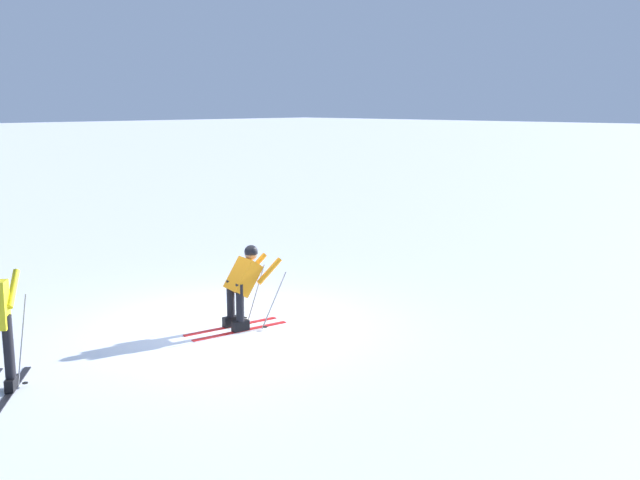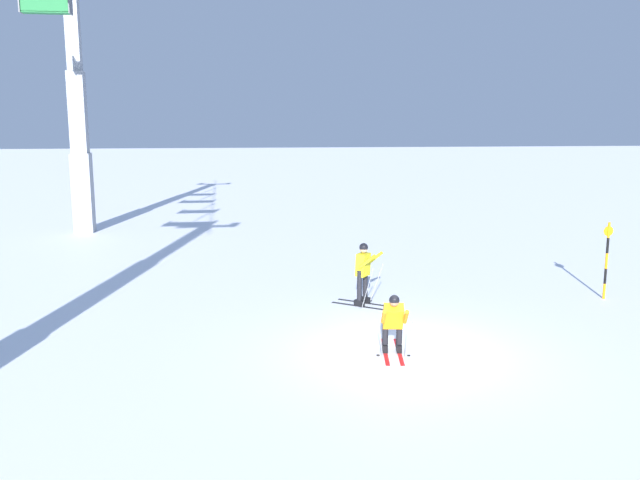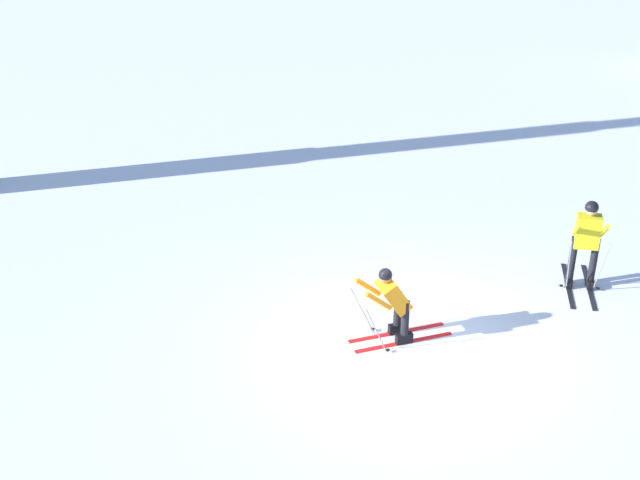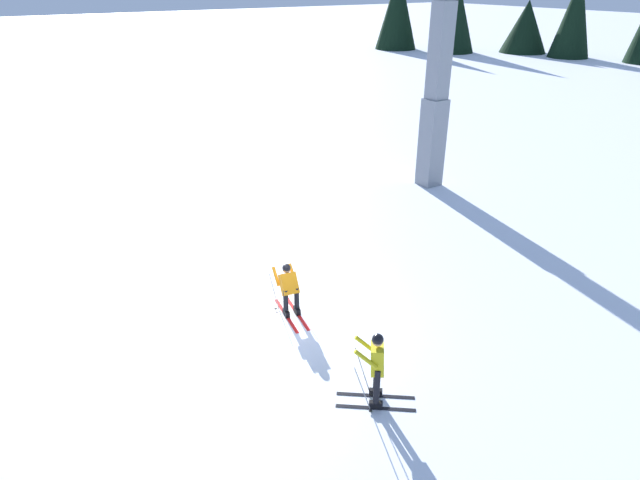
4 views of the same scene
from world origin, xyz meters
The scene contains 3 objects.
ground_plane centered at (0.00, 0.00, 0.00)m, with size 260.00×260.00×0.00m, color white.
skier_carving_main centered at (-0.16, 0.34, 0.76)m, with size 1.74×0.81×1.47m.
skier_distant_uphill centered at (3.76, 0.14, 1.00)m, with size 1.37×1.59×1.74m.
Camera 3 is at (-6.53, -8.99, 7.58)m, focal length 46.22 mm.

